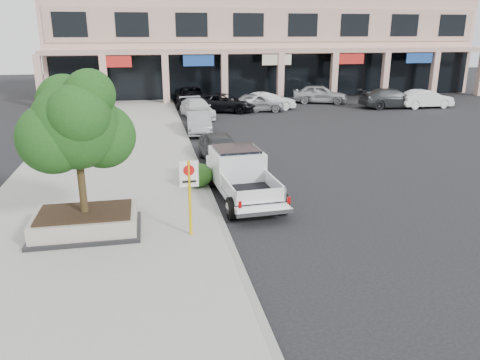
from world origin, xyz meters
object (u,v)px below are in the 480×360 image
curb_car_a (221,148)px  lot_car_d (224,103)px  curb_car_b (199,122)px  no_parking_sign (189,188)px  curb_car_c (197,108)px  planter_tree (81,125)px  lot_car_a (257,102)px  curb_car_d (192,97)px  lot_car_c (392,98)px  lot_car_e (320,94)px  lot_car_b (268,101)px  pickup_truck (243,177)px  lot_car_f (425,99)px  planter (86,222)px

curb_car_a → lot_car_d: (2.52, 14.44, 0.01)m
curb_car_b → lot_car_d: 8.01m
no_parking_sign → curb_car_c: 20.83m
no_parking_sign → planter_tree: bearing=162.3°
curb_car_c → no_parking_sign: bearing=-104.6°
lot_car_a → curb_car_d: bearing=61.3°
curb_car_d → lot_car_c: (15.84, -4.08, -0.01)m
lot_car_e → lot_car_c: bearing=-105.9°
lot_car_d → lot_car_b: bearing=-68.9°
curb_car_a → lot_car_e: 20.72m
planter_tree → pickup_truck: planter_tree is taller
planter_tree → lot_car_e: bearing=56.1°
curb_car_c → lot_car_c: bearing=-3.0°
curb_car_d → lot_car_d: (2.14, -3.34, -0.08)m
planter_tree → lot_car_a: size_ratio=0.97×
pickup_truck → lot_car_a: (5.08, 19.25, -0.16)m
lot_car_a → lot_car_b: size_ratio=0.98×
lot_car_f → no_parking_sign: bearing=134.1°
lot_car_b → lot_car_d: (-3.56, -0.06, 0.00)m
planter_tree → curb_car_d: (5.57, 25.15, -2.63)m
lot_car_d → lot_car_e: bearing=-52.0°
curb_car_a → curb_car_b: (-0.24, 6.93, -0.03)m
planter_tree → lot_car_c: bearing=44.6°
curb_car_a → lot_car_a: 15.01m
lot_car_e → lot_car_f: bearing=-97.7°
lot_car_c → lot_car_a: bearing=88.8°
no_parking_sign → lot_car_e: (13.63, 25.62, -0.84)m
lot_car_b → lot_car_f: lot_car_f is taller
lot_car_f → curb_car_b: bearing=106.7°
planter → lot_car_a: 24.02m
pickup_truck → lot_car_c: (16.19, 18.84, -0.09)m
pickup_truck → lot_car_d: (2.49, 19.59, -0.17)m
lot_car_c → lot_car_d: (-13.70, 0.75, -0.07)m
planter → lot_car_f: (24.24, 20.74, 0.25)m
no_parking_sign → curb_car_d: size_ratio=0.41×
curb_car_b → curb_car_d: size_ratio=0.72×
curb_car_d → lot_car_f: size_ratio=1.28×
lot_car_f → lot_car_e: bearing=60.0°
curb_car_a → lot_car_c: bearing=35.1°
planter_tree → pickup_truck: size_ratio=0.73×
curb_car_a → curb_car_c: size_ratio=0.89×
curb_car_b → curb_car_d: curb_car_d is taller
planter_tree → lot_car_f: 31.81m
curb_car_d → lot_car_e: (11.01, -0.48, 0.01)m
planter_tree → curb_car_c: planter_tree is taller
curb_car_c → lot_car_b: lot_car_b is taller
curb_car_b → lot_car_d: size_ratio=0.80×
curb_car_a → curb_car_d: (0.39, 17.78, 0.09)m
curb_car_c → curb_car_d: bearing=80.4°
no_parking_sign → pickup_truck: bearing=54.6°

